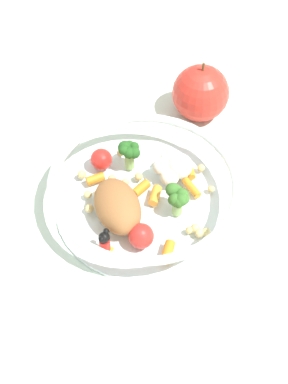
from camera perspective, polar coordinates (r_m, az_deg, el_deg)
The scene contains 3 objects.
ground_plane at distance 0.73m, azimuth -1.02°, elevation -1.77°, with size 2.40×2.40×0.00m, color silver.
food_container at distance 0.71m, azimuth -0.22°, elevation -0.03°, with size 0.24×0.24×0.05m.
loose_apple at distance 0.82m, azimuth 5.78°, elevation 10.00°, with size 0.08×0.08×0.09m.
Camera 1 is at (-0.44, -0.01, 0.58)m, focal length 52.39 mm.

